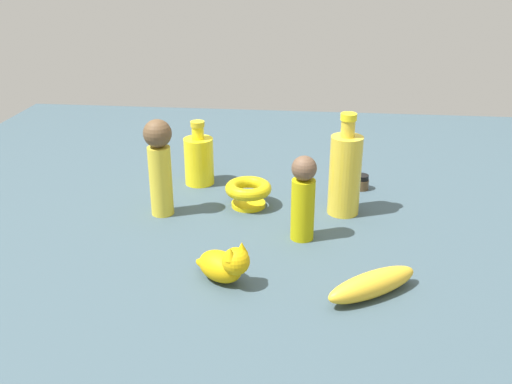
# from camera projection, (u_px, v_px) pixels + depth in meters

# --- Properties ---
(ground) EXTENTS (2.00, 2.00, 0.00)m
(ground) POSITION_uv_depth(u_px,v_px,m) (256.00, 226.00, 1.31)
(ground) COLOR #384C56
(person_figure_child) EXTENTS (0.06, 0.06, 0.23)m
(person_figure_child) POSITION_uv_depth(u_px,v_px,m) (160.00, 164.00, 1.32)
(person_figure_child) COLOR gold
(person_figure_child) RESTS_ON ground
(person_figure_adult) EXTENTS (0.07, 0.07, 0.19)m
(person_figure_adult) POSITION_uv_depth(u_px,v_px,m) (303.00, 198.00, 1.22)
(person_figure_adult) COLOR #B2A90C
(person_figure_adult) RESTS_ON ground
(nail_polish_jar) EXTENTS (0.04, 0.04, 0.04)m
(nail_polish_jar) POSITION_uv_depth(u_px,v_px,m) (361.00, 182.00, 1.50)
(nail_polish_jar) COLOR #513C24
(nail_polish_jar) RESTS_ON ground
(bottle_tall) EXTENTS (0.07, 0.07, 0.24)m
(bottle_tall) POSITION_uv_depth(u_px,v_px,m) (345.00, 173.00, 1.33)
(bottle_tall) COLOR gold
(bottle_tall) RESTS_ON ground
(bottle_short) EXTENTS (0.08, 0.08, 0.17)m
(bottle_short) POSITION_uv_depth(u_px,v_px,m) (199.00, 159.00, 1.52)
(bottle_short) COLOR yellow
(bottle_short) RESTS_ON ground
(cat_figurine) EXTENTS (0.12, 0.10, 0.09)m
(cat_figurine) POSITION_uv_depth(u_px,v_px,m) (225.00, 264.00, 1.08)
(cat_figurine) COLOR gold
(cat_figurine) RESTS_ON ground
(bowl) EXTENTS (0.11, 0.11, 0.06)m
(bowl) POSITION_uv_depth(u_px,v_px,m) (248.00, 191.00, 1.39)
(bowl) COLOR gold
(bowl) RESTS_ON ground
(banana) EXTENTS (0.19, 0.15, 0.05)m
(banana) POSITION_uv_depth(u_px,v_px,m) (372.00, 284.00, 1.04)
(banana) COLOR gold
(banana) RESTS_ON ground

